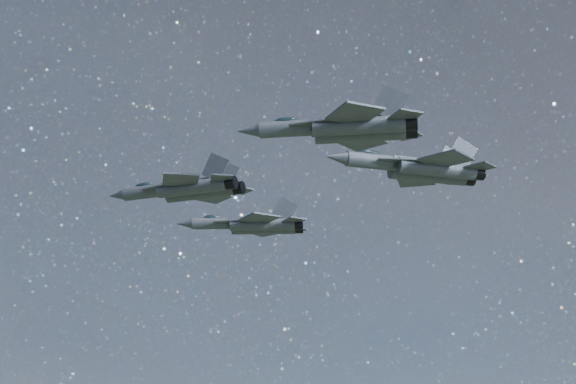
{
  "coord_description": "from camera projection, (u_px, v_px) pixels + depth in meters",
  "views": [
    {
      "loc": [
        0.97,
        -86.62,
        115.37
      ],
      "look_at": [
        0.28,
        -4.08,
        140.49
      ],
      "focal_mm": 50.0,
      "sensor_mm": 36.0,
      "label": 1
    }
  ],
  "objects": [
    {
      "name": "jet_right",
      "position": [
        344.0,
        128.0,
        74.03
      ],
      "size": [
        17.79,
        12.37,
        4.47
      ],
      "rotation": [
        0.0,
        0.0,
        -0.14
      ],
      "color": "#363C44"
    },
    {
      "name": "jet_slot",
      "position": [
        420.0,
        168.0,
        85.53
      ],
      "size": [
        18.58,
        12.5,
        4.69
      ],
      "rotation": [
        0.0,
        0.0,
        0.3
      ],
      "color": "#363C44"
    },
    {
      "name": "jet_lead",
      "position": [
        186.0,
        189.0,
        85.15
      ],
      "size": [
        16.56,
        11.0,
        4.21
      ],
      "rotation": [
        0.0,
        0.0,
        -0.36
      ],
      "color": "#363C44"
    },
    {
      "name": "jet_left",
      "position": [
        252.0,
        225.0,
        101.56
      ],
      "size": [
        16.94,
        12.03,
        4.31
      ],
      "rotation": [
        0.0,
        0.0,
        -0.03
      ],
      "color": "#363C44"
    }
  ]
}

